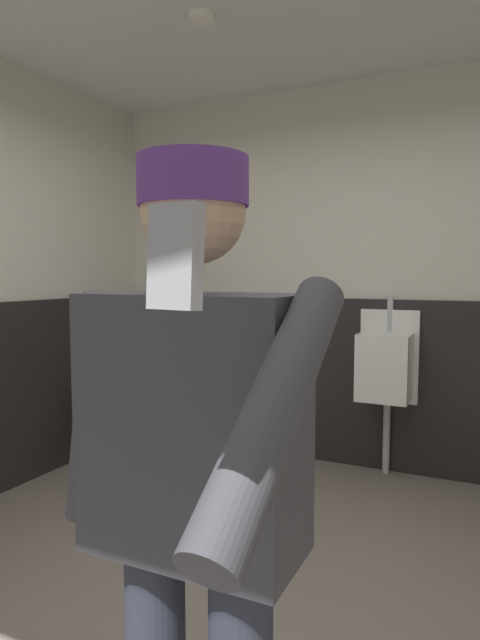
% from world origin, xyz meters
% --- Properties ---
extents(ground_plane, '(4.42, 4.56, 0.04)m').
position_xyz_m(ground_plane, '(0.00, 0.00, -0.02)').
color(ground_plane, slate).
extents(wall_back, '(4.42, 0.12, 2.75)m').
position_xyz_m(wall_back, '(0.00, 2.04, 1.37)').
color(wall_back, beige).
rests_on(wall_back, ground_plane).
extents(wainscot_band_back, '(3.82, 0.03, 1.22)m').
position_xyz_m(wainscot_band_back, '(0.00, 1.97, 0.61)').
color(wainscot_band_back, black).
rests_on(wainscot_band_back, ground_plane).
extents(downlight_far, '(0.14, 0.14, 0.03)m').
position_xyz_m(downlight_far, '(-0.51, 0.69, 2.73)').
color(downlight_far, white).
extents(urinal_solo, '(0.40, 0.34, 1.24)m').
position_xyz_m(urinal_solo, '(0.27, 1.82, 0.78)').
color(urinal_solo, white).
rests_on(urinal_solo, ground_plane).
extents(person, '(0.68, 0.60, 1.64)m').
position_xyz_m(person, '(0.36, -0.90, 0.97)').
color(person, '#2D3342').
rests_on(person, ground_plane).
extents(cell_phone, '(0.06, 0.03, 0.11)m').
position_xyz_m(cell_phone, '(0.63, -1.40, 1.42)').
color(cell_phone, '#A5A8B2').
extents(trash_bin, '(0.37, 0.37, 0.57)m').
position_xyz_m(trash_bin, '(-1.58, 1.33, 0.29)').
color(trash_bin, '#38383D').
rests_on(trash_bin, ground_plane).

